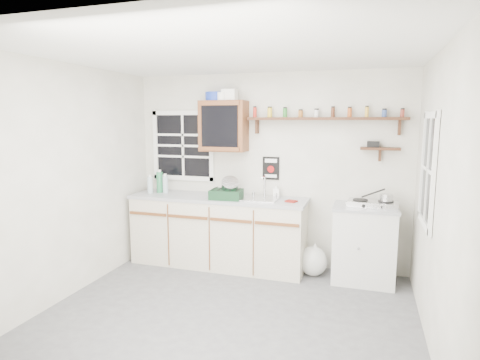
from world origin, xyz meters
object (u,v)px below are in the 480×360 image
object	(u,v)px
right_cabinet	(364,244)
dish_rack	(227,192)
main_cabinet	(218,231)
upper_cabinet	(224,126)
spice_shelf	(323,118)
hotplate	(373,204)

from	to	relation	value
right_cabinet	dish_rack	world-z (taller)	dish_rack
main_cabinet	dish_rack	size ratio (longest dim) A/B	5.61
main_cabinet	right_cabinet	xyz separation A→B (m)	(1.83, 0.03, -0.01)
main_cabinet	upper_cabinet	distance (m)	1.37
upper_cabinet	spice_shelf	size ratio (longest dim) A/B	0.34
right_cabinet	dish_rack	xyz separation A→B (m)	(-1.67, -0.13, 0.56)
main_cabinet	spice_shelf	size ratio (longest dim) A/B	1.21
main_cabinet	hotplate	distance (m)	1.97
dish_rack	hotplate	xyz separation A→B (m)	(1.74, 0.11, -0.07)
right_cabinet	hotplate	size ratio (longest dim) A/B	1.55
main_cabinet	dish_rack	distance (m)	0.59
main_cabinet	right_cabinet	bearing A→B (deg)	0.79
right_cabinet	spice_shelf	size ratio (longest dim) A/B	0.48
spice_shelf	hotplate	xyz separation A→B (m)	(0.61, -0.21, -0.98)
upper_cabinet	hotplate	distance (m)	2.08
hotplate	right_cabinet	bearing A→B (deg)	170.57
upper_cabinet	dish_rack	world-z (taller)	upper_cabinet
main_cabinet	right_cabinet	world-z (taller)	main_cabinet
spice_shelf	right_cabinet	bearing A→B (deg)	-19.25
spice_shelf	dish_rack	bearing A→B (deg)	-164.39
spice_shelf	upper_cabinet	bearing A→B (deg)	-176.86
right_cabinet	hotplate	distance (m)	0.50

